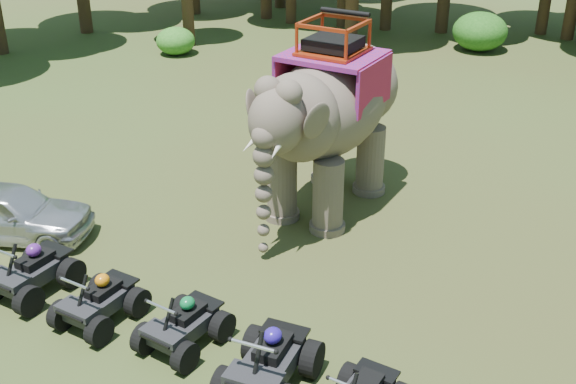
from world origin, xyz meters
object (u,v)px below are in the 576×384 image
at_px(parked_car, 7,212).
at_px(atv_2, 183,318).
at_px(atv_1, 98,295).
at_px(atv_0, 30,265).
at_px(elephant, 329,116).
at_px(atv_3, 269,355).

distance_m(parked_car, atv_2, 5.99).
bearing_deg(parked_car, atv_1, -131.15).
height_order(atv_1, atv_2, atv_1).
bearing_deg(atv_0, elephant, 62.42).
bearing_deg(atv_1, atv_3, 1.27).
bearing_deg(atv_0, atv_2, 2.65).
xyz_separation_m(parked_car, atv_0, (2.20, -1.34, -0.01)).
bearing_deg(atv_3, elephant, 101.75).
height_order(parked_car, atv_1, parked_car).
xyz_separation_m(atv_0, atv_3, (5.59, -0.01, 0.03)).
xyz_separation_m(elephant, atv_3, (2.24, -6.45, -1.67)).
xyz_separation_m(atv_1, atv_3, (3.73, 0.03, 0.08)).
bearing_deg(elephant, atv_1, -102.89).
distance_m(elephant, atv_3, 7.03).
bearing_deg(atv_1, atv_2, 7.58).
distance_m(elephant, atv_2, 6.51).
relative_size(parked_car, atv_2, 2.39).
height_order(elephant, atv_3, elephant).
distance_m(atv_0, atv_1, 1.86).
relative_size(atv_0, atv_2, 1.09).
relative_size(elephant, atv_2, 3.51).
xyz_separation_m(parked_car, atv_2, (5.87, -1.16, -0.06)).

